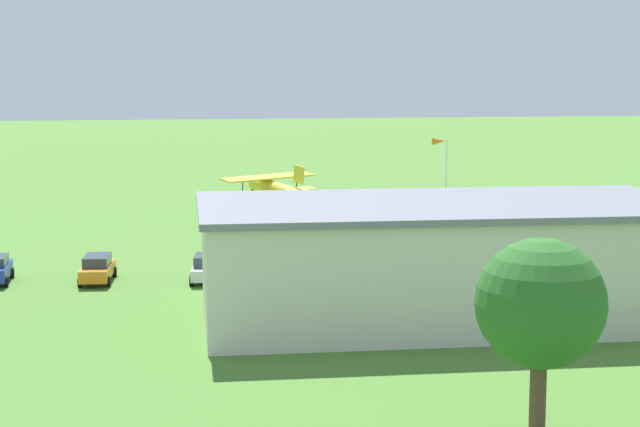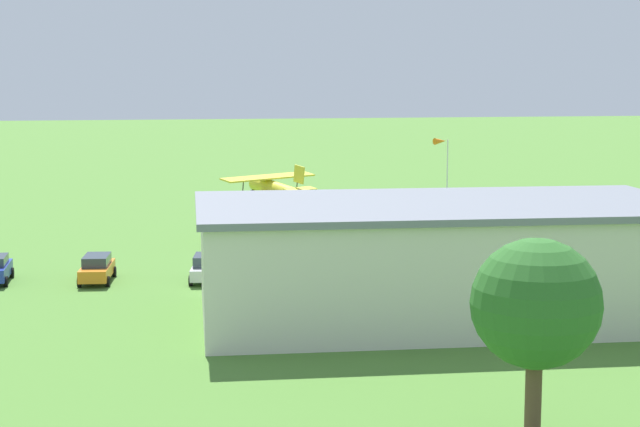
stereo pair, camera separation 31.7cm
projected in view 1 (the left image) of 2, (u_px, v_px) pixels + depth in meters
The scene contains 12 objects.
ground_plane at pixel (356, 231), 84.27m from camera, with size 400.00×400.00×0.00m, color #47752D.
hangar at pixel (443, 259), 54.38m from camera, with size 26.36×14.08×6.17m.
biplane at pixel (276, 189), 79.02m from camera, with size 8.12×7.09×3.85m.
car_silver at pixel (208, 268), 63.93m from camera, with size 2.48×4.43×1.66m.
car_orange at pixel (97, 268), 63.71m from camera, with size 2.28×4.76×1.67m.
truck_delivery_white at pixel (502, 235), 71.33m from camera, with size 2.71×7.47×3.10m.
person_by_parked_cars at pixel (582, 254), 69.18m from camera, with size 0.42×0.42×1.59m.
person_crossing_taxiway at pixel (570, 259), 67.07m from camera, with size 0.52×0.52×1.66m.
person_at_fence_line at pixel (328, 250), 70.48m from camera, with size 0.54×0.54×1.69m.
person_beside_truck at pixel (418, 250), 70.55m from camera, with size 0.46×0.46×1.57m.
tree_behind_hangar_right at pixel (541, 304), 35.52m from camera, with size 4.57×4.57×7.31m.
windsock at pixel (440, 147), 92.62m from camera, with size 1.48×1.09×7.03m.
Camera 1 is at (17.36, 81.50, 12.99)m, focal length 57.71 mm.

